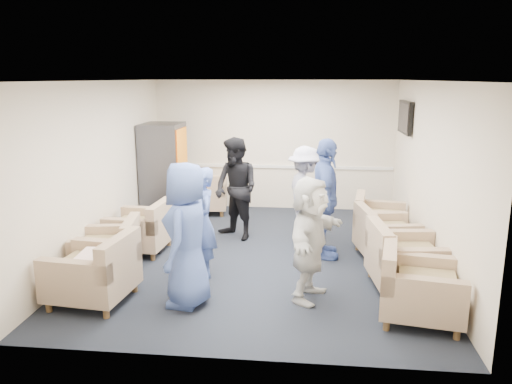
# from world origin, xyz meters

# --- Properties ---
(floor) EXTENTS (6.00, 6.00, 0.00)m
(floor) POSITION_xyz_m (0.00, 0.00, 0.00)
(floor) COLOR black
(floor) RESTS_ON ground
(ceiling) EXTENTS (6.00, 6.00, 0.00)m
(ceiling) POSITION_xyz_m (0.00, 0.00, 2.70)
(ceiling) COLOR silver
(ceiling) RESTS_ON back_wall
(back_wall) EXTENTS (5.00, 0.02, 2.70)m
(back_wall) POSITION_xyz_m (0.00, 3.00, 1.35)
(back_wall) COLOR beige
(back_wall) RESTS_ON floor
(front_wall) EXTENTS (5.00, 0.02, 2.70)m
(front_wall) POSITION_xyz_m (0.00, -3.00, 1.35)
(front_wall) COLOR beige
(front_wall) RESTS_ON floor
(left_wall) EXTENTS (0.02, 6.00, 2.70)m
(left_wall) POSITION_xyz_m (-2.50, 0.00, 1.35)
(left_wall) COLOR beige
(left_wall) RESTS_ON floor
(right_wall) EXTENTS (0.02, 6.00, 2.70)m
(right_wall) POSITION_xyz_m (2.50, 0.00, 1.35)
(right_wall) COLOR beige
(right_wall) RESTS_ON floor
(chair_rail) EXTENTS (4.98, 0.04, 0.06)m
(chair_rail) POSITION_xyz_m (0.00, 2.98, 0.90)
(chair_rail) COLOR silver
(chair_rail) RESTS_ON back_wall
(tv) EXTENTS (0.10, 1.00, 0.58)m
(tv) POSITION_xyz_m (2.44, 1.80, 2.05)
(tv) COLOR black
(tv) RESTS_ON right_wall
(armchair_left_near) EXTENTS (1.02, 1.02, 0.74)m
(armchair_left_near) POSITION_xyz_m (-1.85, -1.88, 0.37)
(armchair_left_near) COLOR #9D8165
(armchair_left_near) RESTS_ON floor
(armchair_left_mid) EXTENTS (0.97, 0.97, 0.68)m
(armchair_left_mid) POSITION_xyz_m (-2.03, -0.97, 0.34)
(armchair_left_mid) COLOR #9D8165
(armchair_left_mid) RESTS_ON floor
(armchair_left_far) EXTENTS (0.93, 0.93, 0.70)m
(armchair_left_far) POSITION_xyz_m (-1.88, -0.02, 0.35)
(armchair_left_far) COLOR #9D8165
(armchair_left_far) RESTS_ON floor
(armchair_right_near) EXTENTS (1.05, 1.05, 0.72)m
(armchair_right_near) POSITION_xyz_m (2.00, -1.92, 0.36)
(armchair_right_near) COLOR #9D8165
(armchair_right_near) RESTS_ON floor
(armchair_right_midnear) EXTENTS (1.03, 1.03, 0.74)m
(armchair_right_midnear) POSITION_xyz_m (2.00, -1.04, 0.37)
(armchair_right_midnear) COLOR #9D8165
(armchair_right_midnear) RESTS_ON floor
(armchair_right_midfar) EXTENTS (0.99, 0.99, 0.68)m
(armchair_right_midfar) POSITION_xyz_m (1.91, 0.13, 0.34)
(armchair_right_midfar) COLOR #9D8165
(armchair_right_midfar) RESTS_ON floor
(armchair_right_far) EXTENTS (0.95, 0.95, 0.68)m
(armchair_right_far) POSITION_xyz_m (1.92, 0.95, 0.34)
(armchair_right_far) COLOR #9D8165
(armchair_right_far) RESTS_ON floor
(armchair_corner) EXTENTS (1.01, 1.01, 0.72)m
(armchair_corner) POSITION_xyz_m (-1.39, 2.41, 0.36)
(armchair_corner) COLOR #9D8165
(armchair_corner) RESTS_ON floor
(vending_machine) EXTENTS (0.76, 0.89, 1.88)m
(vending_machine) POSITION_xyz_m (-2.09, 1.98, 0.94)
(vending_machine) COLOR #47484F
(vending_machine) RESTS_ON floor
(backpack) EXTENTS (0.32, 0.24, 0.52)m
(backpack) POSITION_xyz_m (-1.72, -0.01, 0.27)
(backpack) COLOR black
(backpack) RESTS_ON floor
(pillow) EXTENTS (0.41, 0.52, 0.14)m
(pillow) POSITION_xyz_m (-1.86, -1.87, 0.56)
(pillow) COLOR white
(pillow) RESTS_ON armchair_left_near
(person_front_left) EXTENTS (0.65, 0.92, 1.78)m
(person_front_left) POSITION_xyz_m (-0.71, -1.80, 0.89)
(person_front_left) COLOR #465FA8
(person_front_left) RESTS_ON floor
(person_mid_left) EXTENTS (0.58, 0.67, 1.55)m
(person_mid_left) POSITION_xyz_m (-0.71, -0.89, 0.77)
(person_mid_left) COLOR #465FA8
(person_mid_left) RESTS_ON floor
(person_back_left) EXTENTS (1.08, 1.06, 1.76)m
(person_back_left) POSITION_xyz_m (-0.49, 0.83, 0.88)
(person_back_left) COLOR black
(person_back_left) RESTS_ON floor
(person_back_right) EXTENTS (0.92, 1.19, 1.63)m
(person_back_right) POSITION_xyz_m (0.69, 0.85, 0.82)
(person_back_right) COLOR white
(person_back_right) RESTS_ON floor
(person_mid_right) EXTENTS (0.51, 1.11, 1.86)m
(person_mid_right) POSITION_xyz_m (1.00, 0.03, 0.93)
(person_mid_right) COLOR #465FA8
(person_mid_right) RESTS_ON floor
(person_front_right) EXTENTS (0.91, 1.54, 1.58)m
(person_front_right) POSITION_xyz_m (0.77, -1.49, 0.79)
(person_front_right) COLOR silver
(person_front_right) RESTS_ON floor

